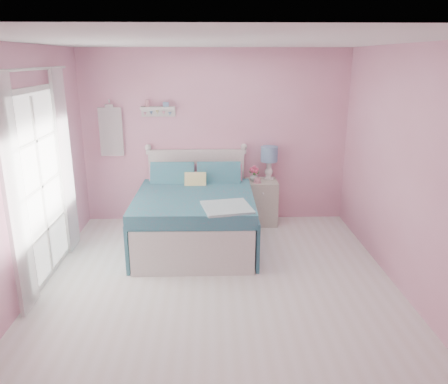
{
  "coord_description": "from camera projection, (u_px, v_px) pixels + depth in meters",
  "views": [
    {
      "loc": [
        -0.07,
        -4.32,
        2.45
      ],
      "look_at": [
        0.1,
        1.2,
        0.75
      ],
      "focal_mm": 35.0,
      "sensor_mm": 36.0,
      "label": 1
    }
  ],
  "objects": [
    {
      "name": "wall_shelf",
      "position": [
        158.0,
        109.0,
        6.41
      ],
      "size": [
        0.5,
        0.15,
        0.25
      ],
      "color": "silver",
      "rests_on": "room_shell"
    },
    {
      "name": "teacup",
      "position": [
        257.0,
        180.0,
        6.46
      ],
      "size": [
        0.11,
        0.11,
        0.08
      ],
      "primitive_type": "imported",
      "rotation": [
        0.0,
        0.0,
        -0.18
      ],
      "color": "pink",
      "rests_on": "nightstand"
    },
    {
      "name": "table_lamp",
      "position": [
        269.0,
        157.0,
        6.57
      ],
      "size": [
        0.25,
        0.25,
        0.5
      ],
      "color": "white",
      "rests_on": "nightstand"
    },
    {
      "name": "hanging_dress",
      "position": [
        111.0,
        132.0,
        6.47
      ],
      "size": [
        0.34,
        0.03,
        0.72
      ],
      "primitive_type": "cube",
      "color": "white",
      "rests_on": "room_shell"
    },
    {
      "name": "curtain_far",
      "position": [
        65.0,
        163.0,
        5.54
      ],
      "size": [
        0.04,
        0.4,
        2.32
      ],
      "primitive_type": "cube",
      "color": "white",
      "rests_on": "floor"
    },
    {
      "name": "bed",
      "position": [
        195.0,
        216.0,
        5.94
      ],
      "size": [
        1.55,
        1.95,
        1.12
      ],
      "rotation": [
        0.0,
        0.0,
        -0.01
      ],
      "color": "silver",
      "rests_on": "floor"
    },
    {
      "name": "room_shell",
      "position": [
        218.0,
        148.0,
        4.38
      ],
      "size": [
        4.5,
        4.5,
        4.5
      ],
      "color": "pink",
      "rests_on": "floor"
    },
    {
      "name": "roses",
      "position": [
        254.0,
        170.0,
        6.5
      ],
      "size": [
        0.14,
        0.11,
        0.12
      ],
      "color": "#D3486E",
      "rests_on": "vase"
    },
    {
      "name": "curtain_near",
      "position": [
        15.0,
        199.0,
        4.12
      ],
      "size": [
        0.04,
        0.4,
        2.32
      ],
      "primitive_type": "cube",
      "color": "white",
      "rests_on": "floor"
    },
    {
      "name": "floor",
      "position": [
        218.0,
        288.0,
        4.85
      ],
      "size": [
        4.5,
        4.5,
        0.0
      ],
      "primitive_type": "plane",
      "color": "white",
      "rests_on": "ground"
    },
    {
      "name": "vase",
      "position": [
        254.0,
        177.0,
        6.54
      ],
      "size": [
        0.16,
        0.16,
        0.13
      ],
      "primitive_type": "imported",
      "rotation": [
        0.0,
        0.0,
        0.28
      ],
      "color": "silver",
      "rests_on": "nightstand"
    },
    {
      "name": "french_door",
      "position": [
        41.0,
        187.0,
        4.86
      ],
      "size": [
        0.04,
        1.32,
        2.16
      ],
      "color": "silver",
      "rests_on": "floor"
    },
    {
      "name": "nightstand",
      "position": [
        261.0,
        202.0,
        6.68
      ],
      "size": [
        0.47,
        0.46,
        0.68
      ],
      "color": "beige",
      "rests_on": "floor"
    }
  ]
}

